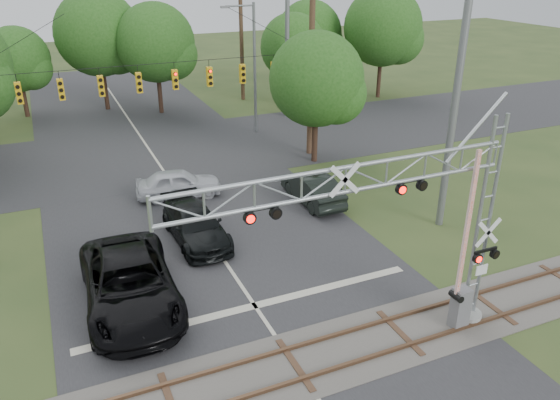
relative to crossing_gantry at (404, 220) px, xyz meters
name	(u,v)px	position (x,y,z in m)	size (l,w,h in m)	color
road_main	(218,251)	(-3.39, 8.36, -4.66)	(14.00, 90.00, 0.02)	#2B2B2D
road_cross	(152,154)	(-3.39, 22.36, -4.66)	(90.00, 12.00, 0.02)	#2B2B2D
railroad_track	(295,365)	(-3.39, 0.36, -4.64)	(90.00, 3.20, 0.17)	#544F49
crossing_gantry	(404,220)	(0.00, 0.00, 0.00)	(11.29, 0.96, 7.54)	gray
traffic_signal_span	(172,77)	(-2.53, 18.36, 1.04)	(19.34, 0.36, 11.50)	slate
pickup_black	(130,284)	(-7.54, 5.72, -3.70)	(3.21, 6.96, 1.93)	black
car_dark	(196,225)	(-3.94, 9.77, -3.91)	(2.14, 5.27, 1.53)	black
sedan_silver	(179,183)	(-3.43, 14.89, -3.91)	(1.80, 4.48, 1.53)	silver
suv_dark	(313,189)	(2.81, 11.37, -3.90)	(1.62, 4.66, 1.53)	black
streetlight	(252,62)	(4.48, 24.22, 0.37)	(2.40, 0.25, 9.01)	slate
utility_poles	(189,58)	(-0.89, 20.68, 1.61)	(25.02, 27.56, 13.63)	#3F271D
treeline	(95,48)	(-5.23, 30.62, 1.08)	(54.33, 28.32, 10.05)	#342117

